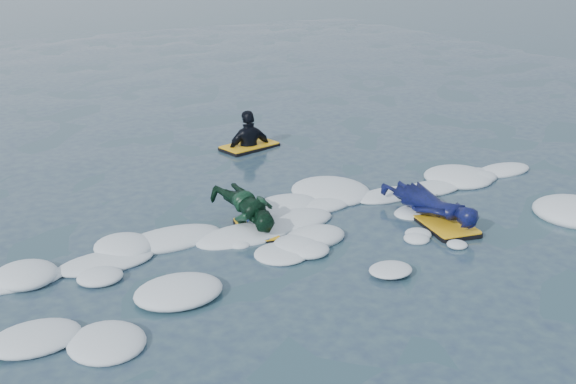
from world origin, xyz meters
The scene contains 5 objects.
ground centered at (0.00, 0.00, 0.00)m, with size 120.00×120.00×0.00m, color #1B3541.
foam_band centered at (0.00, 1.03, 0.00)m, with size 12.00×3.10×0.30m, color white, non-canonical shape.
prone_woman_unit centered at (2.65, 0.55, 0.22)m, with size 0.80×1.68×0.43m.
prone_child_unit centered at (0.36, 1.58, 0.26)m, with size 0.69×1.35×0.51m.
waiting_rider_unit centered at (2.04, 4.88, -0.06)m, with size 1.14×0.77×1.57m.
Camera 1 is at (-3.68, -6.45, 3.82)m, focal length 45.00 mm.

